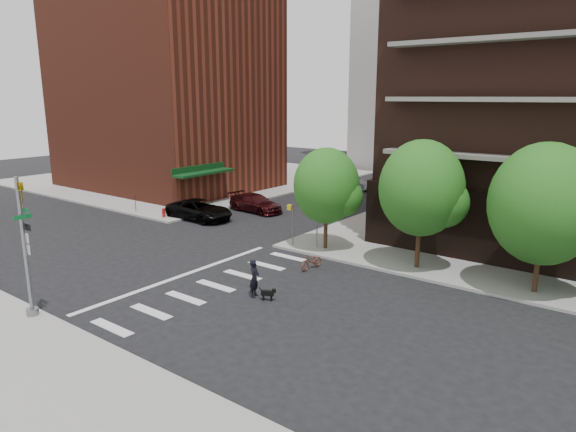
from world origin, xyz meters
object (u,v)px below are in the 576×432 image
Objects in this scene: parked_car_silver at (350,183)px; dog_walker at (254,278)px; parked_car_black at (199,210)px; parked_car_maroon at (255,203)px; fire_hydrant at (164,212)px; traffic_signal at (26,258)px; scooter at (312,261)px.

dog_walker is (11.18, -27.63, 0.21)m from parked_car_silver.
parked_car_black reaches higher than parked_car_maroon.
fire_hydrant is at bearing 124.12° from parked_car_black.
traffic_signal is 1.20× the size of parked_car_maroon.
dog_walker is at bearing -133.88° from parked_car_maroon.
traffic_signal is at bearing -177.30° from parked_car_silver.
scooter is 0.93× the size of dog_walker.
parked_car_maroon is (3.94, 6.32, 0.18)m from fire_hydrant.
scooter reaches higher than fire_hydrant.
parked_car_maroon is at bearing 58.07° from fire_hydrant.
parked_car_silver reaches higher than scooter.
scooter is (15.87, -2.75, -0.11)m from fire_hydrant.
parked_car_maroon is at bearing 105.75° from traffic_signal.
fire_hydrant is 2.80m from parked_car_black.
traffic_signal is 3.53× the size of scooter.
scooter is (13.57, -4.34, -0.33)m from parked_car_black.
fire_hydrant is at bearing 43.83° from dog_walker.
parked_car_maroon reaches higher than fire_hydrant.
parked_car_black is 1.30× the size of parked_car_silver.
parked_car_maroon is 13.67m from parked_car_silver.
parked_car_black is 3.05× the size of dog_walker.
fire_hydrant is 16.10m from scooter.
traffic_signal is at bearing -158.87° from parked_car_maroon.
fire_hydrant is at bearing 160.74° from parked_car_silver.
parked_car_black is (-7.73, 16.88, -1.93)m from traffic_signal.
scooter is (11.07, -22.72, -0.26)m from parked_car_silver.
parked_car_silver is at bearing 1.49° from dog_walker.
traffic_signal is at bearing -110.90° from scooter.
traffic_signal is 1.08× the size of parked_car_black.
parked_car_silver is at bearing 120.03° from scooter.
fire_hydrant is 17.73m from dog_walker.
parked_car_silver is at bearing -8.19° from parked_car_black.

